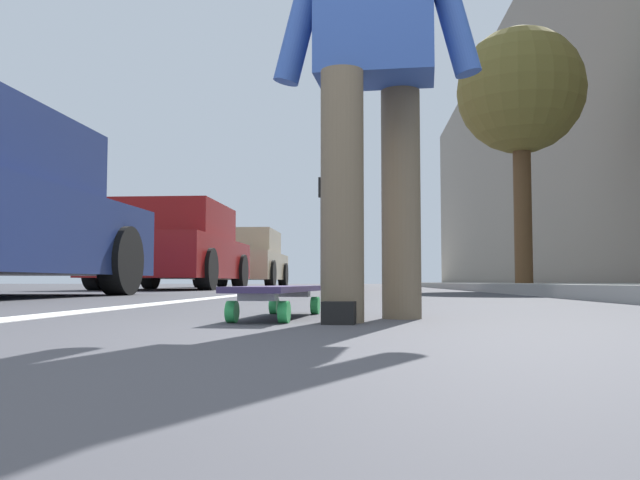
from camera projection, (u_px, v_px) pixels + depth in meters
ground_plane at (353, 290)px, 10.81m from camera, size 80.00×80.00×0.00m
lane_stripe_white at (324, 286)px, 20.83m from camera, size 52.00×0.16×0.01m
sidewalk_curb at (477, 285)px, 18.57m from camera, size 52.00×3.20×0.11m
building_facade at (527, 147)px, 22.69m from camera, size 40.00×1.20×9.46m
skateboard at (279, 292)px, 2.42m from camera, size 0.86×0.28×0.11m
skater_person at (374, 47)px, 2.30m from camera, size 0.45×0.72×1.64m
parked_car_mid at (175, 249)px, 11.81m from camera, size 4.22×2.06×1.49m
parked_car_far at (244, 260)px, 17.77m from camera, size 4.10×2.00×1.50m
traffic_light at (322, 211)px, 26.82m from camera, size 0.33×0.28×4.33m
street_tree_mid at (520, 93)px, 11.65m from camera, size 2.20×2.20×4.57m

